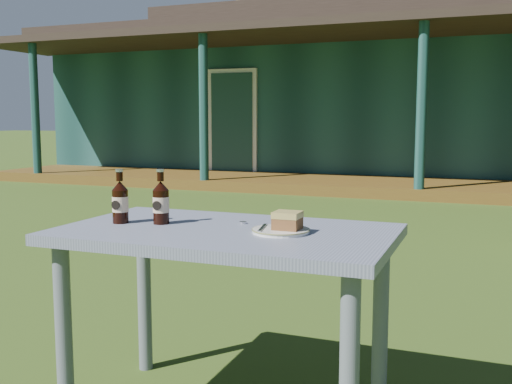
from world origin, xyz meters
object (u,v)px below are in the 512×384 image
at_px(cafe_table, 226,256).
at_px(cola_bottle_far, 120,202).
at_px(plate, 281,231).
at_px(cola_bottle_near, 161,202).
at_px(cake_slice, 287,220).

bearing_deg(cafe_table, cola_bottle_far, -175.35).
relative_size(plate, cola_bottle_near, 0.98).
height_order(plate, cake_slice, cake_slice).
distance_m(cafe_table, plate, 0.24).
bearing_deg(cafe_table, cake_slice, 1.07).
xyz_separation_m(plate, cake_slice, (0.02, 0.00, 0.04)).
height_order(plate, cola_bottle_far, cola_bottle_far).
xyz_separation_m(cafe_table, cake_slice, (0.23, 0.00, 0.15)).
bearing_deg(cafe_table, plate, 0.15).
bearing_deg(plate, cola_bottle_near, 179.22).
distance_m(plate, cola_bottle_near, 0.49).
relative_size(cafe_table, cake_slice, 13.04).
relative_size(cola_bottle_near, cola_bottle_far, 1.01).
xyz_separation_m(cafe_table, cola_bottle_far, (-0.43, -0.03, 0.18)).
bearing_deg(cola_bottle_near, cafe_table, -1.50).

